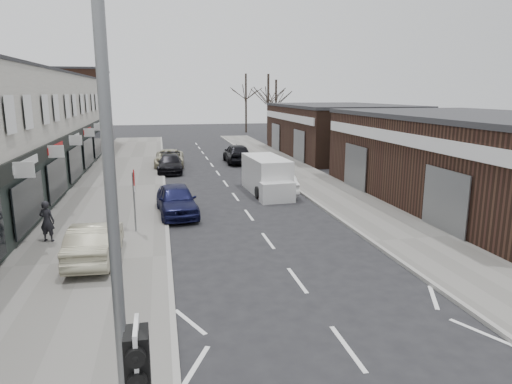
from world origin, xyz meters
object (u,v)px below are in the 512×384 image
warning_sign (134,182)px  white_van (267,176)px  parked_car_left_b (170,164)px  pedestrian (47,221)px  street_lamp (124,184)px  parked_car_left_a (177,200)px  sedan_on_pavement (95,241)px  parked_car_right_a (279,183)px  parked_car_right_b (237,153)px  parked_car_left_c (169,158)px

warning_sign → white_van: (7.16, 6.73, -1.21)m
warning_sign → parked_car_left_b: (1.76, 15.09, -1.56)m
pedestrian → warning_sign: bearing=-150.9°
warning_sign → street_lamp: bearing=-87.2°
parked_car_left_b → street_lamp: bearing=-90.1°
parked_car_left_a → parked_car_left_b: parked_car_left_a is taller
warning_sign → sedan_on_pavement: (-1.23, -3.14, -1.41)m
warning_sign → parked_car_left_b: warning_sign is taller
sedan_on_pavement → parked_car_left_b: (2.99, 18.23, -0.15)m
sedan_on_pavement → warning_sign: bearing=-108.9°
warning_sign → parked_car_right_a: (7.81, 6.33, -1.56)m
warning_sign → parked_car_left_b: size_ratio=0.61×
white_van → parked_car_left_b: (-5.40, 8.36, -0.35)m
warning_sign → pedestrian: 3.60m
white_van → parked_car_right_b: 11.87m
parked_car_left_b → pedestrian: bearing=-105.6°
street_lamp → parked_car_left_c: bearing=87.9°
pedestrian → parked_car_right_a: size_ratio=0.41×
street_lamp → warning_sign: 13.04m
warning_sign → white_van: 9.90m
parked_car_left_a → parked_car_right_a: size_ratio=1.11×
parked_car_left_c → parked_car_right_b: 5.66m
pedestrian → street_lamp: bearing=126.4°
white_van → parked_car_right_b: (0.20, 11.87, -0.17)m
parked_car_left_b → parked_car_right_b: bearing=34.3°
parked_car_left_c → white_van: bearing=-61.0°
street_lamp → parked_car_right_a: (7.18, 19.13, -3.97)m
parked_car_left_a → parked_car_right_b: bearing=66.1°
parked_car_left_b → parked_car_right_a: parked_car_right_a is taller
sedan_on_pavement → parked_car_left_b: size_ratio=0.92×
parked_car_right_b → parked_car_left_b: bearing=32.5°
parked_car_left_c → parked_car_right_b: (5.60, 0.81, 0.15)m
street_lamp → parked_car_left_b: 28.19m
pedestrian → parked_car_left_a: size_ratio=0.37×
pedestrian → parked_car_right_a: (11.12, 6.96, -0.28)m
parked_car_left_c → street_lamp: bearing=-89.1°
warning_sign → pedestrian: bearing=-169.3°
street_lamp → sedan_on_pavement: bearing=100.9°
parked_car_right_a → parked_car_right_b: bearing=-86.8°
pedestrian → parked_car_right_b: size_ratio=0.34×
parked_car_left_a → white_van: bearing=32.1°
warning_sign → white_van: warning_sign is taller
street_lamp → parked_car_left_a: bearing=85.9°
warning_sign → pedestrian: size_ratio=1.67×
parked_car_left_c → parked_car_left_a: bearing=-87.0°
parked_car_right_a → warning_sign: bearing=40.1°
warning_sign → sedan_on_pavement: bearing=-111.4°
parked_car_left_a → parked_car_left_c: (0.00, 15.05, -0.07)m
parked_car_left_b → parked_car_right_a: bearing=-53.1°
warning_sign → parked_car_right_b: bearing=68.4°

